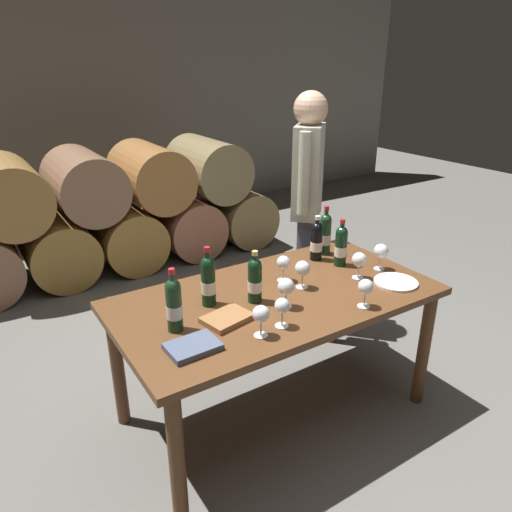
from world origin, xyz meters
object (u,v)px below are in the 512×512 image
Objects in this scene: wine_glass_0 at (381,252)px; leather_ledger at (227,318)px; wine_bottle_0 at (317,241)px; wine_glass_2 at (261,315)px; wine_glass_6 at (286,287)px; dining_table at (276,310)px; wine_bottle_5 at (325,234)px; wine_glass_4 at (302,269)px; wine_bottle_2 at (341,246)px; wine_bottle_1 at (174,304)px; wine_glass_1 at (283,263)px; wine_glass_3 at (282,307)px; wine_glass_5 at (359,260)px; serving_plate at (396,282)px; wine_glass_7 at (366,288)px; wine_bottle_4 at (208,280)px; tasting_notebook at (193,347)px; wine_bottle_3 at (255,280)px; sommelier_presenting at (307,190)px.

leather_ledger is (-1.05, -0.04, -0.10)m from wine_glass_0.
wine_bottle_0 is 1.27× the size of leather_ledger.
wine_glass_6 is at bearing 32.03° from wine_glass_2.
wine_bottle_5 is (0.58, 0.30, 0.23)m from dining_table.
wine_glass_4 is (-0.53, 0.05, -0.00)m from wine_glass_0.
wine_bottle_2 reaches higher than leather_ledger.
wine_bottle_2 is 1.83× the size of wine_glass_6.
wine_bottle_1 reaches higher than wine_glass_1.
wine_glass_3 is 0.69m from wine_glass_5.
wine_glass_2 is at bearing -147.80° from wine_glass_4.
wine_glass_4 is (-0.42, -0.31, -0.02)m from wine_bottle_5.
wine_bottle_1 is (-0.59, -0.04, 0.22)m from dining_table.
wine_glass_3 is 0.61× the size of serving_plate.
wine_glass_7 reaches higher than leather_ledger.
serving_plate is (0.63, -0.25, 0.10)m from dining_table.
wine_bottle_1 is at bearing -172.38° from wine_bottle_2.
wine_bottle_4 is (-0.82, -0.16, 0.01)m from wine_bottle_0.
wine_bottle_3 is at bearing 24.42° from tasting_notebook.
wine_glass_5 is at bearing -11.82° from wine_bottle_4.
wine_bottle_5 is at bearing -114.63° from sommelier_presenting.
wine_bottle_4 reaches higher than dining_table.
wine_bottle_4 is (0.24, 0.13, 0.00)m from wine_bottle_1.
wine_glass_3 is at bearing -131.36° from wine_glass_6.
serving_plate is at bearing -20.44° from leather_ledger.
sommelier_presenting reaches higher than serving_plate.
serving_plate is (0.67, -0.11, -0.10)m from wine_glass_6.
wine_glass_5 is 0.71× the size of tasting_notebook.
wine_bottle_0 is 0.16× the size of sommelier_presenting.
wine_bottle_4 is at bearing 28.96° from wine_bottle_1.
wine_bottle_5 reaches higher than wine_bottle_3.
wine_bottle_2 reaches higher than dining_table.
wine_glass_4 is at bearing 2.40° from wine_bottle_1.
wine_bottle_4 is 1.05m from serving_plate.
wine_bottle_0 is 0.60m from sommelier_presenting.
wine_bottle_2 is at bearing 78.45° from wine_glass_5.
serving_plate is (0.50, -0.36, -0.10)m from wine_glass_1.
wine_glass_0 is 1.06m from leather_ledger.
wine_bottle_0 reaches higher than serving_plate.
wine_glass_5 is 1.11m from tasting_notebook.
serving_plate is at bearing -2.58° from tasting_notebook.
wine_glass_6 is at bearing 48.64° from wine_glass_3.
wine_glass_4 is at bearing -139.79° from wine_bottle_0.
wine_glass_2 reaches higher than wine_glass_7.
wine_glass_2 is at bearing 174.85° from wine_glass_7.
wine_glass_3 is at bearing -96.03° from wine_bottle_3.
wine_bottle_3 is at bearing 83.97° from wine_glass_3.
wine_glass_1 reaches higher than tasting_notebook.
wine_glass_7 is at bearing -9.30° from tasting_notebook.
wine_glass_0 is at bearing -48.41° from wine_bottle_2.
wine_glass_0 is at bearing 5.69° from tasting_notebook.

